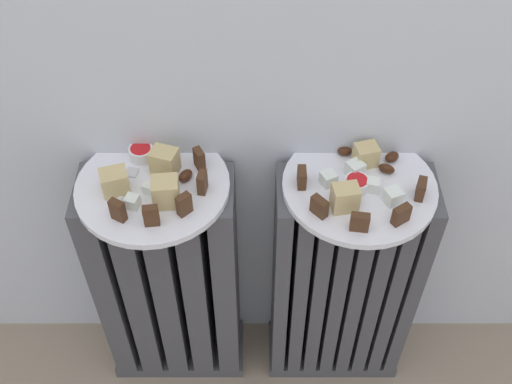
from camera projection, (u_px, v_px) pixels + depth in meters
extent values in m
cube|color=#47474C|center=(181.00, 348.00, 1.47)|extent=(0.29, 0.13, 0.03)
cube|color=#47474C|center=(112.00, 279.00, 1.26)|extent=(0.04, 0.13, 0.53)
cube|color=#47474C|center=(141.00, 279.00, 1.26)|extent=(0.04, 0.13, 0.53)
cube|color=#47474C|center=(169.00, 279.00, 1.26)|extent=(0.04, 0.13, 0.53)
cube|color=#47474C|center=(198.00, 279.00, 1.26)|extent=(0.04, 0.13, 0.53)
cube|color=#47474C|center=(226.00, 279.00, 1.26)|extent=(0.04, 0.13, 0.53)
cube|color=#47474C|center=(330.00, 348.00, 1.47)|extent=(0.29, 0.13, 0.03)
cube|color=#47474C|center=(280.00, 279.00, 1.26)|extent=(0.03, 0.13, 0.53)
cube|color=#47474C|center=(298.00, 279.00, 1.26)|extent=(0.03, 0.13, 0.53)
cube|color=#47474C|center=(316.00, 279.00, 1.26)|extent=(0.03, 0.13, 0.53)
cube|color=#47474C|center=(334.00, 279.00, 1.26)|extent=(0.03, 0.13, 0.53)
cube|color=#47474C|center=(352.00, 279.00, 1.26)|extent=(0.03, 0.13, 0.53)
cube|color=#47474C|center=(370.00, 279.00, 1.26)|extent=(0.03, 0.13, 0.53)
cube|color=#47474C|center=(387.00, 279.00, 1.26)|extent=(0.03, 0.13, 0.53)
cube|color=#47474C|center=(405.00, 279.00, 1.26)|extent=(0.03, 0.13, 0.53)
cylinder|color=white|center=(153.00, 187.00, 1.06)|extent=(0.26, 0.26, 0.01)
cylinder|color=white|center=(359.00, 186.00, 1.06)|extent=(0.26, 0.26, 0.01)
cube|color=#472B19|center=(118.00, 211.00, 0.99)|extent=(0.03, 0.02, 0.04)
cube|color=#472B19|center=(151.00, 216.00, 0.98)|extent=(0.03, 0.02, 0.04)
cube|color=#472B19|center=(184.00, 205.00, 0.99)|extent=(0.03, 0.03, 0.04)
cube|color=#472B19|center=(202.00, 182.00, 1.03)|extent=(0.02, 0.03, 0.04)
cube|color=#472B19|center=(199.00, 159.00, 1.06)|extent=(0.02, 0.03, 0.04)
cube|color=tan|center=(115.00, 182.00, 1.03)|extent=(0.05, 0.05, 0.04)
cube|color=tan|center=(165.00, 162.00, 1.06)|extent=(0.05, 0.05, 0.05)
cube|color=tan|center=(166.00, 192.00, 1.01)|extent=(0.05, 0.04, 0.05)
cube|color=white|center=(132.00, 202.00, 1.01)|extent=(0.03, 0.03, 0.02)
cube|color=white|center=(149.00, 188.00, 1.03)|extent=(0.02, 0.02, 0.02)
ellipsoid|color=#3D1E0F|center=(185.00, 176.00, 1.05)|extent=(0.03, 0.03, 0.02)
ellipsoid|color=#3D1E0F|center=(170.00, 183.00, 1.04)|extent=(0.03, 0.03, 0.02)
cylinder|color=white|center=(141.00, 153.00, 1.09)|extent=(0.04, 0.04, 0.02)
cylinder|color=red|center=(141.00, 151.00, 1.08)|extent=(0.03, 0.03, 0.01)
cube|color=#472B19|center=(302.00, 177.00, 1.04)|extent=(0.01, 0.03, 0.03)
cube|color=#472B19|center=(319.00, 206.00, 1.00)|extent=(0.03, 0.03, 0.03)
cube|color=#472B19|center=(360.00, 222.00, 0.97)|extent=(0.03, 0.02, 0.03)
cube|color=#472B19|center=(401.00, 215.00, 0.98)|extent=(0.03, 0.03, 0.03)
cube|color=#472B19|center=(421.00, 189.00, 1.02)|extent=(0.02, 0.03, 0.03)
cube|color=tan|center=(345.00, 198.00, 1.00)|extent=(0.05, 0.04, 0.05)
cube|color=tan|center=(366.00, 155.00, 1.07)|extent=(0.05, 0.04, 0.04)
cube|color=white|center=(355.00, 169.00, 1.06)|extent=(0.04, 0.04, 0.03)
cube|color=white|center=(328.00, 179.00, 1.05)|extent=(0.03, 0.03, 0.02)
cube|color=white|center=(393.00, 196.00, 1.02)|extent=(0.03, 0.03, 0.03)
cube|color=white|center=(373.00, 185.00, 1.04)|extent=(0.03, 0.03, 0.02)
ellipsoid|color=#3D1E0F|center=(392.00, 157.00, 1.09)|extent=(0.03, 0.03, 0.02)
ellipsoid|color=#3D1E0F|center=(387.00, 168.00, 1.07)|extent=(0.03, 0.03, 0.02)
ellipsoid|color=#3D1E0F|center=(345.00, 151.00, 1.10)|extent=(0.03, 0.02, 0.02)
cylinder|color=white|center=(357.00, 184.00, 1.04)|extent=(0.04, 0.04, 0.02)
cylinder|color=red|center=(357.00, 182.00, 1.04)|extent=(0.03, 0.03, 0.01)
cube|color=silver|center=(122.00, 195.00, 1.03)|extent=(0.02, 0.06, 0.00)
cube|color=silver|center=(132.00, 173.00, 1.07)|extent=(0.02, 0.03, 0.00)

